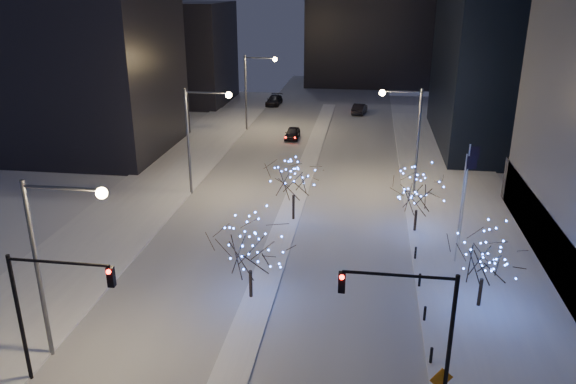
% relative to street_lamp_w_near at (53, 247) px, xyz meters
% --- Properties ---
extents(road, '(20.00, 130.00, 0.02)m').
position_rel_street_lamp_w_near_xyz_m(road, '(8.94, 33.00, -6.49)').
color(road, silver).
rests_on(road, ground).
extents(median, '(2.00, 80.00, 0.15)m').
position_rel_street_lamp_w_near_xyz_m(median, '(8.94, 28.00, -6.42)').
color(median, white).
rests_on(median, ground).
extents(east_sidewalk, '(10.00, 90.00, 0.15)m').
position_rel_street_lamp_w_near_xyz_m(east_sidewalk, '(23.94, 18.00, -6.42)').
color(east_sidewalk, white).
rests_on(east_sidewalk, ground).
extents(west_sidewalk, '(8.00, 90.00, 0.15)m').
position_rel_street_lamp_w_near_xyz_m(west_sidewalk, '(-5.06, 18.00, -6.42)').
color(west_sidewalk, white).
rests_on(west_sidewalk, ground).
extents(filler_west_near, '(22.00, 18.00, 24.00)m').
position_rel_street_lamp_w_near_xyz_m(filler_west_near, '(-19.06, 38.00, 5.50)').
color(filler_west_near, black).
rests_on(filler_west_near, ground).
extents(filler_west_far, '(18.00, 16.00, 16.00)m').
position_rel_street_lamp_w_near_xyz_m(filler_west_far, '(-17.06, 68.00, 1.50)').
color(filler_west_far, black).
rests_on(filler_west_far, ground).
extents(street_lamp_w_near, '(4.40, 0.56, 10.00)m').
position_rel_street_lamp_w_near_xyz_m(street_lamp_w_near, '(0.00, 0.00, 0.00)').
color(street_lamp_w_near, '#595E66').
rests_on(street_lamp_w_near, ground).
extents(street_lamp_w_mid, '(4.40, 0.56, 10.00)m').
position_rel_street_lamp_w_near_xyz_m(street_lamp_w_mid, '(0.00, 25.00, 0.00)').
color(street_lamp_w_mid, '#595E66').
rests_on(street_lamp_w_mid, ground).
extents(street_lamp_w_far, '(4.40, 0.56, 10.00)m').
position_rel_street_lamp_w_near_xyz_m(street_lamp_w_far, '(0.00, 50.00, 0.00)').
color(street_lamp_w_far, '#595E66').
rests_on(street_lamp_w_far, ground).
extents(street_lamp_east, '(3.90, 0.56, 10.00)m').
position_rel_street_lamp_w_near_xyz_m(street_lamp_east, '(19.02, 28.00, -0.05)').
color(street_lamp_east, '#595E66').
rests_on(street_lamp_east, ground).
extents(traffic_signal_west, '(5.26, 0.43, 7.00)m').
position_rel_street_lamp_w_near_xyz_m(traffic_signal_west, '(0.50, -2.00, -1.74)').
color(traffic_signal_west, black).
rests_on(traffic_signal_west, ground).
extents(traffic_signal_east, '(5.26, 0.43, 7.00)m').
position_rel_street_lamp_w_near_xyz_m(traffic_signal_east, '(17.88, -1.00, -1.74)').
color(traffic_signal_east, black).
rests_on(traffic_signal_east, ground).
extents(flagpoles, '(1.35, 2.60, 8.00)m').
position_rel_street_lamp_w_near_xyz_m(flagpoles, '(22.30, 15.25, -1.70)').
color(flagpoles, silver).
rests_on(flagpoles, east_sidewalk).
extents(bollards, '(0.16, 12.16, 0.90)m').
position_rel_street_lamp_w_near_xyz_m(bollards, '(19.14, 8.00, -5.90)').
color(bollards, black).
rests_on(bollards, east_sidewalk).
extents(car_near, '(1.74, 4.31, 1.47)m').
position_rel_street_lamp_w_near_xyz_m(car_near, '(5.77, 46.22, -5.77)').
color(car_near, black).
rests_on(car_near, ground).
extents(car_mid, '(2.42, 4.99, 1.58)m').
position_rel_street_lamp_w_near_xyz_m(car_mid, '(13.96, 62.32, -5.71)').
color(car_mid, black).
rests_on(car_mid, ground).
extents(car_far, '(2.33, 5.38, 1.54)m').
position_rel_street_lamp_w_near_xyz_m(car_far, '(-0.06, 66.91, -5.73)').
color(car_far, black).
rests_on(car_far, ground).
extents(holiday_tree_median_near, '(4.50, 4.50, 5.43)m').
position_rel_street_lamp_w_near_xyz_m(holiday_tree_median_near, '(8.44, 7.16, -2.88)').
color(holiday_tree_median_near, black).
rests_on(holiday_tree_median_near, median).
extents(holiday_tree_median_far, '(4.83, 4.83, 5.53)m').
position_rel_street_lamp_w_near_xyz_m(holiday_tree_median_far, '(9.44, 19.96, -2.67)').
color(holiday_tree_median_far, black).
rests_on(holiday_tree_median_far, median).
extents(holiday_tree_plaza_near, '(5.20, 5.20, 5.16)m').
position_rel_street_lamp_w_near_xyz_m(holiday_tree_plaza_near, '(22.60, 8.15, -3.01)').
color(holiday_tree_plaza_near, black).
rests_on(holiday_tree_plaza_near, east_sidewalk).
extents(holiday_tree_plaza_far, '(4.38, 4.38, 5.32)m').
position_rel_street_lamp_w_near_xyz_m(holiday_tree_plaza_far, '(19.44, 19.05, -2.99)').
color(holiday_tree_plaza_far, black).
rests_on(holiday_tree_plaza_far, east_sidewalk).
extents(construction_sign, '(1.14, 0.47, 1.98)m').
position_rel_street_lamp_w_near_xyz_m(construction_sign, '(19.24, -1.03, -5.16)').
color(construction_sign, black).
rests_on(construction_sign, east_sidewalk).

